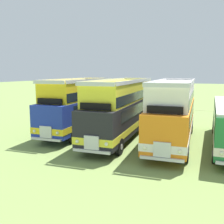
% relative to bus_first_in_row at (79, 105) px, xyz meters
% --- Properties ---
extents(bus_first_in_row, '(2.99, 9.98, 4.52)m').
position_rel_bus_first_in_row_xyz_m(bus_first_in_row, '(0.00, 0.00, 0.00)').
color(bus_first_in_row, '#1E339E').
rests_on(bus_first_in_row, ground).
extents(bus_second_in_row, '(3.10, 11.63, 4.52)m').
position_rel_bus_first_in_row_xyz_m(bus_second_in_row, '(3.97, -0.42, 0.01)').
color(bus_second_in_row, black).
rests_on(bus_second_in_row, ground).
extents(bus_third_in_row, '(3.12, 11.26, 4.52)m').
position_rel_bus_first_in_row_xyz_m(bus_third_in_row, '(7.94, -0.44, 0.01)').
color(bus_third_in_row, orange).
rests_on(bus_third_in_row, ground).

